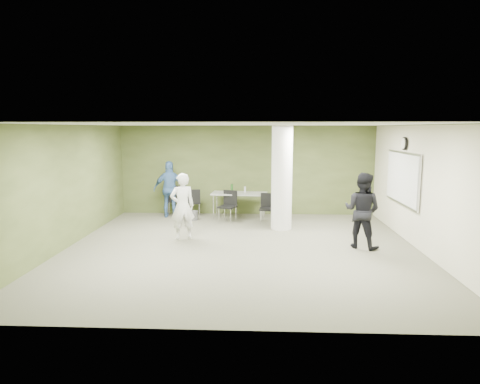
{
  "coord_description": "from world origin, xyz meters",
  "views": [
    {
      "loc": [
        0.4,
        -9.45,
        2.72
      ],
      "look_at": [
        -0.08,
        1.0,
        1.15
      ],
      "focal_mm": 32.0,
      "sensor_mm": 36.0,
      "label": 1
    }
  ],
  "objects_px": {
    "folding_table": "(239,194)",
    "woman_white": "(182,206)",
    "man_blue": "(170,189)",
    "chair_back_left": "(175,198)",
    "man_black": "(362,210)"
  },
  "relations": [
    {
      "from": "folding_table",
      "to": "man_black",
      "type": "bearing_deg",
      "value": -41.74
    },
    {
      "from": "folding_table",
      "to": "man_black",
      "type": "distance_m",
      "value": 4.27
    },
    {
      "from": "folding_table",
      "to": "woman_white",
      "type": "height_order",
      "value": "woman_white"
    },
    {
      "from": "man_black",
      "to": "man_blue",
      "type": "height_order",
      "value": "man_black"
    },
    {
      "from": "man_blue",
      "to": "woman_white",
      "type": "bearing_deg",
      "value": 101.09
    },
    {
      "from": "woman_white",
      "to": "folding_table",
      "type": "bearing_deg",
      "value": -138.86
    },
    {
      "from": "man_black",
      "to": "man_blue",
      "type": "relative_size",
      "value": 1.0
    },
    {
      "from": "folding_table",
      "to": "man_blue",
      "type": "height_order",
      "value": "man_blue"
    },
    {
      "from": "man_blue",
      "to": "chair_back_left",
      "type": "bearing_deg",
      "value": -127.33
    },
    {
      "from": "chair_back_left",
      "to": "man_black",
      "type": "distance_m",
      "value": 6.01
    },
    {
      "from": "chair_back_left",
      "to": "man_blue",
      "type": "height_order",
      "value": "man_blue"
    },
    {
      "from": "woman_white",
      "to": "chair_back_left",
      "type": "bearing_deg",
      "value": -97.02
    },
    {
      "from": "chair_back_left",
      "to": "woman_white",
      "type": "height_order",
      "value": "woman_white"
    },
    {
      "from": "man_black",
      "to": "folding_table",
      "type": "bearing_deg",
      "value": -13.51
    },
    {
      "from": "woman_white",
      "to": "man_black",
      "type": "bearing_deg",
      "value": 150.37
    }
  ]
}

